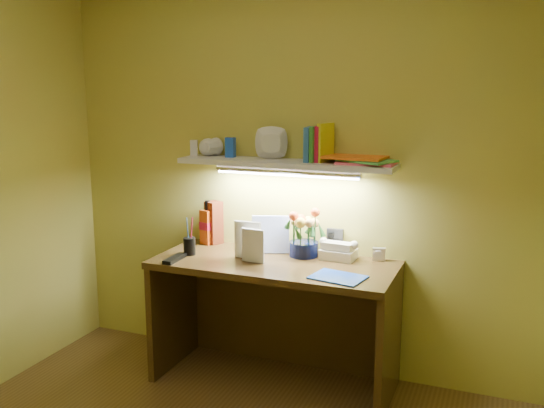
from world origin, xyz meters
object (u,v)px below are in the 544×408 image
(desk, at_px, (274,323))
(telephone, at_px, (339,249))
(flower_bouquet, at_px, (304,231))
(whisky_bottle, at_px, (208,222))
(desk_clock, at_px, (379,254))

(desk, height_order, telephone, telephone)
(desk, bearing_deg, telephone, 30.12)
(desk, relative_size, flower_bouquet, 4.63)
(desk, relative_size, telephone, 7.09)
(desk, bearing_deg, whisky_bottle, 158.38)
(flower_bouquet, relative_size, desk_clock, 4.07)
(flower_bouquet, height_order, desk_clock, flower_bouquet)
(desk_clock, distance_m, whisky_bottle, 1.10)
(desk, height_order, whisky_bottle, whisky_bottle)
(telephone, distance_m, whisky_bottle, 0.87)
(flower_bouquet, bearing_deg, telephone, 4.28)
(desk, bearing_deg, desk_clock, 24.23)
(telephone, bearing_deg, desk, -146.32)
(flower_bouquet, xyz_separation_m, whisky_bottle, (-0.66, 0.04, -0.01))
(telephone, bearing_deg, whisky_bottle, -177.90)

